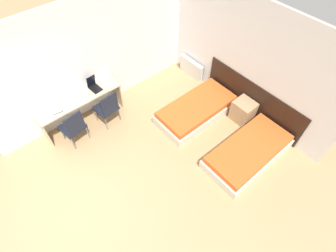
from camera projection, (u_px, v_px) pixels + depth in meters
name	position (u px, v px, depth m)	size (l,w,h in m)	color
ground_plane	(67.00, 211.00, 4.96)	(20.00, 20.00, 0.00)	tan
wall_back	(240.00, 56.00, 5.75)	(5.01, 0.05, 2.70)	white
wall_left	(101.00, 54.00, 5.79)	(0.05, 5.57, 2.70)	white
headboard_panel	(252.00, 100.00, 6.13)	(2.65, 0.03, 0.94)	black
bed_near_window	(196.00, 110.00, 6.32)	(0.97, 1.95, 0.37)	beige
bed_near_door	(248.00, 152.00, 5.57)	(0.97, 1.95, 0.37)	beige
nightstand	(243.00, 111.00, 6.18)	(0.47, 0.43, 0.54)	tan
radiator	(191.00, 68.00, 7.20)	(0.77, 0.12, 0.49)	silver
desk	(80.00, 103.00, 5.89)	(0.51, 1.91, 0.77)	#C6B28E
chair_near_laptop	(107.00, 107.00, 5.92)	(0.50, 0.50, 0.96)	black
chair_near_notebook	(73.00, 126.00, 5.58)	(0.52, 0.52, 0.96)	black
laptop	(94.00, 86.00, 5.90)	(0.32, 0.24, 0.31)	black
open_notebook	(57.00, 109.00, 5.54)	(0.30, 0.24, 0.02)	black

